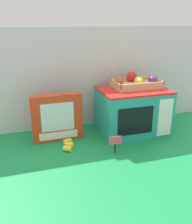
# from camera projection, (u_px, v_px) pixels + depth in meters

# --- Properties ---
(ground_plane) EXTENTS (1.70, 1.70, 0.00)m
(ground_plane) POSITION_uv_depth(u_px,v_px,m) (106.00, 135.00, 1.56)
(ground_plane) COLOR #198C47
(ground_plane) RESTS_ON ground
(display_back_panel) EXTENTS (1.61, 0.03, 0.64)m
(display_back_panel) POSITION_uv_depth(u_px,v_px,m) (96.00, 77.00, 1.65)
(display_back_panel) COLOR silver
(display_back_panel) RESTS_ON ground
(toy_microwave) EXTENTS (0.42, 0.30, 0.28)m
(toy_microwave) POSITION_uv_depth(u_px,v_px,m) (133.00, 111.00, 1.56)
(toy_microwave) COLOR teal
(toy_microwave) RESTS_ON ground
(food_groups_crate) EXTENTS (0.29, 0.19, 0.09)m
(food_groups_crate) POSITION_uv_depth(u_px,v_px,m) (136.00, 83.00, 1.54)
(food_groups_crate) COLOR tan
(food_groups_crate) RESTS_ON toy_microwave
(cookie_set_box) EXTENTS (0.30, 0.06, 0.28)m
(cookie_set_box) POSITION_uv_depth(u_px,v_px,m) (57.00, 118.00, 1.45)
(cookie_set_box) COLOR red
(cookie_set_box) RESTS_ON ground
(price_sign) EXTENTS (0.07, 0.01, 0.10)m
(price_sign) POSITION_uv_depth(u_px,v_px,m) (115.00, 142.00, 1.32)
(price_sign) COLOR black
(price_sign) RESTS_ON ground
(loose_toy_banana) EXTENTS (0.07, 0.13, 0.03)m
(loose_toy_banana) POSITION_uv_depth(u_px,v_px,m) (68.00, 145.00, 1.40)
(loose_toy_banana) COLOR yellow
(loose_toy_banana) RESTS_ON ground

